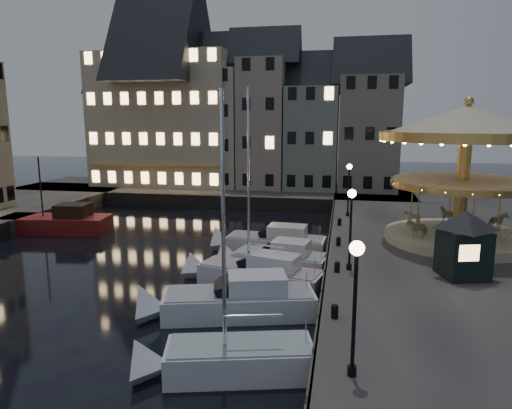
% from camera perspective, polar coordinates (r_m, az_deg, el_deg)
% --- Properties ---
extents(ground, '(160.00, 160.00, 0.00)m').
position_cam_1_polar(ground, '(24.51, -5.94, -10.69)').
color(ground, black).
rests_on(ground, ground).
extents(quay_east, '(16.00, 56.00, 1.30)m').
position_cam_1_polar(quay_east, '(29.92, 24.62, -6.36)').
color(quay_east, '#474442').
rests_on(quay_east, ground).
extents(quay_north, '(44.00, 12.00, 1.30)m').
position_cam_1_polar(quay_north, '(52.62, -5.52, 1.51)').
color(quay_north, '#474442').
rests_on(quay_north, ground).
extents(quaywall_e, '(0.15, 44.00, 1.30)m').
position_cam_1_polar(quaywall_e, '(29.03, 9.03, -6.01)').
color(quaywall_e, '#47423A').
rests_on(quaywall_e, ground).
extents(quaywall_n, '(48.00, 0.15, 1.30)m').
position_cam_1_polar(quaywall_n, '(46.39, -5.23, 0.30)').
color(quaywall_n, '#47423A').
rests_on(quaywall_n, ground).
extents(streetlamp_a, '(0.44, 0.44, 4.17)m').
position_cam_1_polar(streetlamp_a, '(13.73, 12.30, -10.32)').
color(streetlamp_a, black).
rests_on(streetlamp_a, quay_east).
extents(streetlamp_b, '(0.44, 0.44, 4.17)m').
position_cam_1_polar(streetlamp_b, '(23.35, 11.78, -1.63)').
color(streetlamp_b, black).
rests_on(streetlamp_b, quay_east).
extents(streetlamp_c, '(0.44, 0.44, 4.17)m').
position_cam_1_polar(streetlamp_c, '(36.66, 11.52, 2.74)').
color(streetlamp_c, black).
rests_on(streetlamp_c, quay_east).
extents(bollard_a, '(0.30, 0.30, 0.57)m').
position_cam_1_polar(bollard_a, '(18.33, 9.81, -12.91)').
color(bollard_a, black).
rests_on(bollard_a, quay_east).
extents(bollard_b, '(0.30, 0.30, 0.57)m').
position_cam_1_polar(bollard_b, '(23.49, 10.10, -7.61)').
color(bollard_b, black).
rests_on(bollard_b, quay_east).
extents(bollard_c, '(0.30, 0.30, 0.57)m').
position_cam_1_polar(bollard_c, '(28.29, 10.27, -4.49)').
color(bollard_c, black).
rests_on(bollard_c, quay_east).
extents(bollard_d, '(0.30, 0.30, 0.57)m').
position_cam_1_polar(bollard_d, '(33.63, 10.40, -2.09)').
color(bollard_d, black).
rests_on(bollard_d, quay_east).
extents(townhouse_na, '(5.50, 8.00, 12.80)m').
position_cam_1_polar(townhouse_na, '(58.11, -16.16, 9.06)').
color(townhouse_na, gray).
rests_on(townhouse_na, quay_north).
extents(townhouse_nb, '(6.16, 8.00, 13.80)m').
position_cam_1_polar(townhouse_nb, '(55.86, -11.13, 9.75)').
color(townhouse_nb, gray).
rests_on(townhouse_nb, quay_north).
extents(townhouse_nc, '(6.82, 8.00, 14.80)m').
position_cam_1_polar(townhouse_nc, '(53.90, -5.07, 10.41)').
color(townhouse_nc, '#B1A991').
rests_on(townhouse_nc, quay_north).
extents(townhouse_nd, '(5.50, 8.00, 15.80)m').
position_cam_1_polar(townhouse_nd, '(52.62, 1.07, 10.99)').
color(townhouse_nd, gray).
rests_on(townhouse_nd, quay_north).
extents(townhouse_ne, '(6.16, 8.00, 12.80)m').
position_cam_1_polar(townhouse_ne, '(51.97, 7.07, 9.26)').
color(townhouse_ne, slate).
rests_on(townhouse_ne, quay_north).
extents(townhouse_nf, '(6.82, 8.00, 13.80)m').
position_cam_1_polar(townhouse_nf, '(51.91, 13.86, 9.59)').
color(townhouse_nf, gray).
rests_on(townhouse_nf, quay_north).
extents(hotel_corner, '(17.60, 9.00, 16.80)m').
position_cam_1_polar(hotel_corner, '(55.84, -11.13, 11.29)').
color(hotel_corner, '#C3B393').
rests_on(hotel_corner, quay_north).
extents(motorboat_a, '(6.28, 3.32, 10.33)m').
position_cam_1_polar(motorboat_a, '(16.93, -4.06, -18.89)').
color(motorboat_a, silver).
rests_on(motorboat_a, ground).
extents(motorboat_b, '(7.98, 4.16, 2.15)m').
position_cam_1_polar(motorboat_b, '(21.33, -3.25, -12.11)').
color(motorboat_b, silver).
rests_on(motorboat_b, ground).
extents(motorboat_c, '(7.77, 3.65, 10.31)m').
position_cam_1_polar(motorboat_c, '(24.77, -0.37, -8.73)').
color(motorboat_c, silver).
rests_on(motorboat_c, ground).
extents(motorboat_d, '(6.57, 3.03, 2.15)m').
position_cam_1_polar(motorboat_d, '(27.27, 2.17, -7.01)').
color(motorboat_d, silver).
rests_on(motorboat_d, ground).
extents(motorboat_e, '(7.65, 2.64, 2.15)m').
position_cam_1_polar(motorboat_e, '(30.93, 1.74, -4.86)').
color(motorboat_e, silver).
rests_on(motorboat_e, ground).
extents(red_fishing_boat, '(8.67, 3.96, 6.21)m').
position_cam_1_polar(red_fishing_boat, '(39.68, -23.49, -2.19)').
color(red_fishing_boat, maroon).
rests_on(red_fishing_boat, ground).
extents(carousel, '(10.20, 10.20, 8.92)m').
position_cam_1_polar(carousel, '(30.59, 24.71, 6.44)').
color(carousel, '#C6B990').
rests_on(carousel, quay_east).
extents(ticket_kiosk, '(3.16, 3.16, 3.71)m').
position_cam_1_polar(ticket_kiosk, '(24.16, 24.65, -3.22)').
color(ticket_kiosk, black).
rests_on(ticket_kiosk, quay_east).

